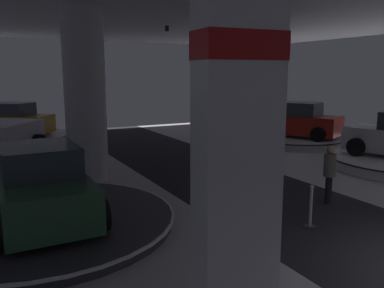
# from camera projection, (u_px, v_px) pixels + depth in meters

# --- Properties ---
(column_left) EXTENTS (1.31, 1.31, 5.50)m
(column_left) POSITION_uv_depth(u_px,v_px,m) (85.00, 97.00, 12.90)
(column_left) COLOR silver
(column_left) RESTS_ON ground
(brand_sign_pylon) EXTENTS (1.32, 0.75, 4.60)m
(brand_sign_pylon) POSITION_uv_depth(u_px,v_px,m) (237.00, 160.00, 5.29)
(brand_sign_pylon) COLOR slate
(brand_sign_pylon) RESTS_ON ground
(display_platform_far_right) EXTENTS (4.97, 4.97, 0.38)m
(display_platform_far_right) POSITION_uv_depth(u_px,v_px,m) (295.00, 139.00, 20.20)
(display_platform_far_right) COLOR #B7B7BC
(display_platform_far_right) RESTS_ON ground
(display_car_far_right) EXTENTS (3.59, 4.56, 1.71)m
(display_car_far_right) POSITION_uv_depth(u_px,v_px,m) (297.00, 121.00, 20.02)
(display_car_far_right) COLOR maroon
(display_car_far_right) RESTS_ON display_platform_far_right
(display_platform_mid_left) EXTENTS (6.09, 6.09, 0.24)m
(display_platform_mid_left) POSITION_uv_depth(u_px,v_px,m) (42.00, 222.00, 9.22)
(display_platform_mid_left) COLOR #333338
(display_platform_mid_left) RESTS_ON ground
(display_car_mid_left) EXTENTS (2.26, 4.27, 1.71)m
(display_car_mid_left) POSITION_uv_depth(u_px,v_px,m) (40.00, 185.00, 9.05)
(display_car_mid_left) COLOR #2D5638
(display_car_mid_left) RESTS_ON display_platform_mid_left
(display_platform_deep_right) EXTENTS (4.53, 4.53, 0.30)m
(display_platform_deep_right) POSITION_uv_depth(u_px,v_px,m) (227.00, 123.00, 27.01)
(display_platform_deep_right) COLOR #333338
(display_platform_deep_right) RESTS_ON ground
(display_car_deep_right) EXTENTS (4.54, 3.68, 1.71)m
(display_car_deep_right) POSITION_uv_depth(u_px,v_px,m) (227.00, 110.00, 26.86)
(display_car_deep_right) COLOR red
(display_car_deep_right) RESTS_ON display_platform_deep_right
(display_platform_deep_left) EXTENTS (5.93, 5.93, 0.28)m
(display_platform_deep_left) POSITION_uv_depth(u_px,v_px,m) (11.00, 137.00, 21.20)
(display_platform_deep_left) COLOR silver
(display_platform_deep_left) RESTS_ON ground
(display_car_deep_left) EXTENTS (4.42, 3.99, 1.71)m
(display_car_deep_left) POSITION_uv_depth(u_px,v_px,m) (11.00, 121.00, 21.04)
(display_car_deep_left) COLOR #B77519
(display_car_deep_left) RESTS_ON display_platform_deep_left
(visitor_walking_near) EXTENTS (0.32, 0.32, 1.59)m
(visitor_walking_near) POSITION_uv_depth(u_px,v_px,m) (330.00, 171.00, 10.82)
(visitor_walking_near) COLOR black
(visitor_walking_near) RESTS_ON ground
(stanchion_b) EXTENTS (0.28, 0.28, 1.01)m
(stanchion_b) POSITION_uv_depth(u_px,v_px,m) (310.00, 212.00, 9.17)
(stanchion_b) COLOR #333338
(stanchion_b) RESTS_ON ground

